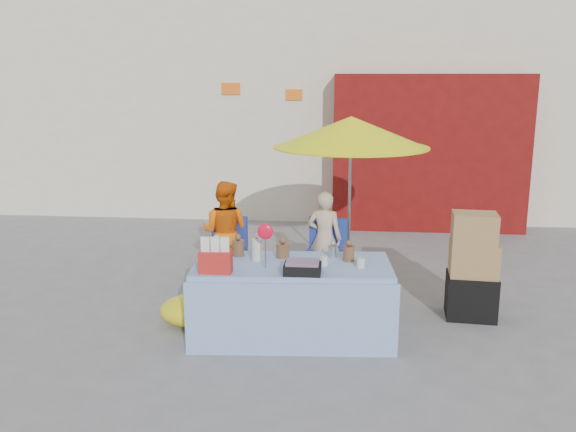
# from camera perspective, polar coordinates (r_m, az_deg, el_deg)

# --- Properties ---
(ground) EXTENTS (80.00, 80.00, 0.00)m
(ground) POSITION_cam_1_polar(r_m,az_deg,el_deg) (6.72, -1.95, -9.46)
(ground) COLOR slate
(ground) RESTS_ON ground
(backdrop) EXTENTS (14.00, 8.00, 7.80)m
(backdrop) POSITION_cam_1_polar(r_m,az_deg,el_deg) (13.69, 4.39, 15.20)
(backdrop) COLOR silver
(backdrop) RESTS_ON ground
(market_table) EXTENTS (2.04, 1.06, 1.20)m
(market_table) POSITION_cam_1_polar(r_m,az_deg,el_deg) (6.13, 0.33, -7.79)
(market_table) COLOR #8DA9E1
(market_table) RESTS_ON ground
(chair_left) EXTENTS (0.56, 0.55, 0.85)m
(chair_left) POSITION_cam_1_polar(r_m,az_deg,el_deg) (7.68, -6.01, -4.59)
(chair_left) COLOR #22359C
(chair_left) RESTS_ON ground
(chair_right) EXTENTS (0.56, 0.55, 0.85)m
(chair_right) POSITION_cam_1_polar(r_m,az_deg,el_deg) (7.54, 3.38, -4.88)
(chair_right) COLOR #22359C
(chair_right) RESTS_ON ground
(vendor_orange) EXTENTS (0.72, 0.61, 1.30)m
(vendor_orange) POSITION_cam_1_polar(r_m,az_deg,el_deg) (7.70, -5.90, -1.49)
(vendor_orange) COLOR orange
(vendor_orange) RESTS_ON ground
(vendor_beige) EXTENTS (0.48, 0.36, 1.19)m
(vendor_beige) POSITION_cam_1_polar(r_m,az_deg,el_deg) (7.57, 3.43, -2.11)
(vendor_beige) COLOR #CDB391
(vendor_beige) RESTS_ON ground
(umbrella) EXTENTS (1.90, 1.90, 2.09)m
(umbrella) POSITION_cam_1_polar(r_m,az_deg,el_deg) (7.49, 5.92, 7.75)
(umbrella) COLOR gray
(umbrella) RESTS_ON ground
(box_stack) EXTENTS (0.56, 0.47, 1.16)m
(box_stack) POSITION_cam_1_polar(r_m,az_deg,el_deg) (6.85, 16.89, -4.84)
(box_stack) COLOR black
(box_stack) RESTS_ON ground
(tarp_bundle) EXTENTS (0.78, 0.66, 0.32)m
(tarp_bundle) POSITION_cam_1_polar(r_m,az_deg,el_deg) (6.56, -8.86, -8.70)
(tarp_bundle) COLOR yellow
(tarp_bundle) RESTS_ON ground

